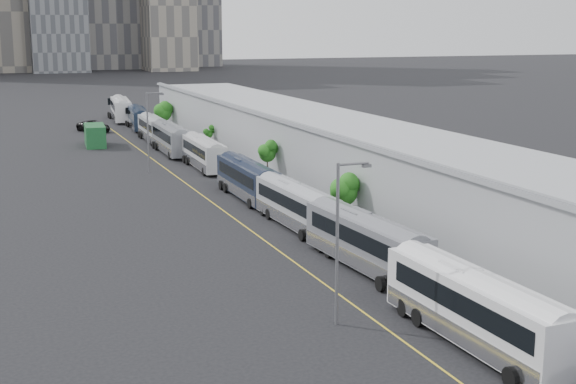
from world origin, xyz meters
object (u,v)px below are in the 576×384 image
bus_3 (366,246)px  street_lamp_far (149,127)px  bus_10 (121,111)px  bus_7 (171,141)px  bus_2 (476,315)px  bus_4 (296,209)px  suv (94,126)px  bus_9 (139,120)px  street_lamp_near (340,233)px  shipping_container (95,136)px  bus_8 (154,131)px  bus_6 (204,156)px  bus_5 (247,182)px

bus_3 → street_lamp_far: (-6.08, 42.15, 3.63)m
bus_10 → bus_7: bearing=-84.6°
bus_2 → bus_3: size_ratio=1.04×
bus_2 → street_lamp_far: size_ratio=1.50×
bus_4 → suv: bearing=94.2°
bus_4 → bus_7: size_ratio=0.94×
bus_9 → street_lamp_far: size_ratio=1.35×
bus_3 → street_lamp_near: street_lamp_near is taller
bus_3 → street_lamp_near: 11.33m
shipping_container → suv: shipping_container is taller
street_lamp_far → bus_2: bearing=-84.7°
bus_9 → street_lamp_near: bearing=-88.3°
bus_3 → bus_8: size_ratio=1.05×
street_lamp_near → bus_6: bearing=82.9°
bus_10 → bus_2: bearing=-84.3°
bus_8 → street_lamp_near: street_lamp_near is taller
bus_3 → bus_9: (0.26, 82.08, -0.11)m
bus_10 → street_lamp_near: bearing=-87.2°
bus_6 → bus_7: bearing=95.8°
bus_5 → bus_10: size_ratio=0.89×
bus_6 → shipping_container: (-9.30, 22.95, -0.05)m
shipping_container → bus_2: bearing=-79.3°
bus_6 → shipping_container: size_ratio=1.88×
bus_4 → shipping_container: (-8.96, 52.66, -0.05)m
bus_5 → bus_10: bearing=90.7°
bus_2 → bus_4: (0.74, 26.93, -0.15)m
bus_3 → shipping_container: bus_3 is taller
bus_2 → bus_7: 69.29m
shipping_container → suv: size_ratio=1.04×
bus_2 → bus_5: bearing=87.7°
bus_6 → bus_8: bus_8 is taller
bus_7 → bus_8: bearing=89.9°
bus_2 → suv: 95.64m
bus_5 → bus_7: (-0.47, 30.14, 0.07)m
bus_8 → street_lamp_far: 25.98m
bus_7 → bus_10: bearing=90.6°
bus_6 → bus_4: bearing=-89.2°
bus_4 → street_lamp_far: (-6.01, 29.43, 3.71)m
bus_6 → street_lamp_near: 51.80m
street_lamp_far → suv: bearing=91.4°
bus_7 → suv: (-6.39, 26.14, -0.74)m
bus_9 → bus_10: bus_10 is taller
bus_4 → bus_10: (-0.28, 82.52, 0.19)m
bus_2 → bus_8: bus_2 is taller
street_lamp_far → shipping_container: size_ratio=1.37×
bus_7 → shipping_container: 13.26m
bus_2 → suv: size_ratio=2.15×
bus_4 → street_lamp_far: 30.27m
bus_5 → shipping_container: bus_5 is taller
bus_7 → street_lamp_far: size_ratio=1.45×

